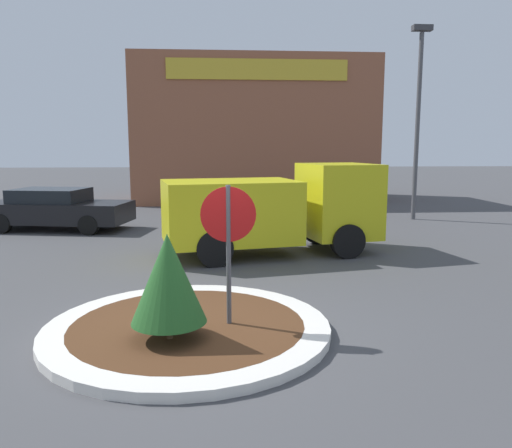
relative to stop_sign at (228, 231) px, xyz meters
name	(u,v)px	position (x,y,z in m)	size (l,w,h in m)	color
ground_plane	(188,333)	(-0.60, 0.02, -1.50)	(120.00, 120.00, 0.00)	#474749
traffic_island	(188,328)	(-0.60, 0.02, -1.43)	(4.14, 4.14, 0.14)	silver
stop_sign	(228,231)	(0.00, 0.00, 0.00)	(0.79, 0.07, 2.16)	#4C4C51
island_shrub	(168,278)	(-0.81, -0.54, -0.53)	(1.01, 1.01, 1.43)	brown
utility_truck	(274,208)	(1.23, 5.31, -0.33)	(5.58, 3.02, 2.25)	gold
storefront_building	(253,132)	(1.62, 18.73, 1.94)	(11.48, 6.07, 6.87)	#93563D
parked_sedan_black	(56,209)	(-5.43, 9.54, -0.81)	(4.85, 2.67, 1.34)	black
light_pole	(418,109)	(7.11, 11.01, 2.53)	(0.70, 0.30, 6.94)	#4C4C51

